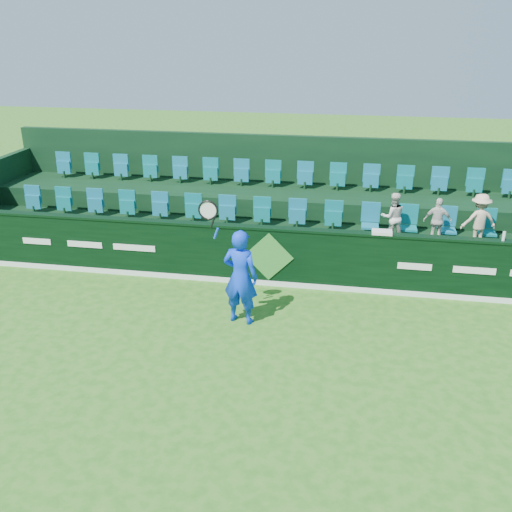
% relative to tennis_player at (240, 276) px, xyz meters
% --- Properties ---
extents(ground, '(60.00, 60.00, 0.00)m').
position_rel_tennis_player_xyz_m(ground, '(0.29, -2.19, -0.96)').
color(ground, '#226417').
rests_on(ground, ground).
extents(sponsor_hoarding, '(16.00, 0.25, 1.35)m').
position_rel_tennis_player_xyz_m(sponsor_hoarding, '(0.29, 1.80, -0.29)').
color(sponsor_hoarding, black).
rests_on(sponsor_hoarding, ground).
extents(stand_tier_front, '(16.00, 2.00, 0.80)m').
position_rel_tennis_player_xyz_m(stand_tier_front, '(0.29, 2.91, -0.56)').
color(stand_tier_front, black).
rests_on(stand_tier_front, ground).
extents(stand_tier_back, '(16.00, 1.80, 1.30)m').
position_rel_tennis_player_xyz_m(stand_tier_back, '(0.29, 4.81, -0.31)').
color(stand_tier_back, black).
rests_on(stand_tier_back, ground).
extents(stand_rear, '(16.00, 4.10, 2.60)m').
position_rel_tennis_player_xyz_m(stand_rear, '(0.29, 5.25, 0.26)').
color(stand_rear, black).
rests_on(stand_rear, ground).
extents(seat_row_front, '(13.50, 0.50, 0.60)m').
position_rel_tennis_player_xyz_m(seat_row_front, '(0.29, 3.31, 0.14)').
color(seat_row_front, '#146C87').
rests_on(seat_row_front, stand_tier_front).
extents(seat_row_back, '(13.50, 0.50, 0.60)m').
position_rel_tennis_player_xyz_m(seat_row_back, '(0.29, 5.11, 0.64)').
color(seat_row_back, '#146C87').
rests_on(seat_row_back, stand_tier_back).
extents(tennis_player, '(1.19, 0.57, 2.52)m').
position_rel_tennis_player_xyz_m(tennis_player, '(0.00, 0.00, 0.00)').
color(tennis_player, '#0D3AED').
rests_on(tennis_player, ground).
extents(spectator_left, '(0.63, 0.53, 1.13)m').
position_rel_tennis_player_xyz_m(spectator_left, '(2.94, 2.93, 0.41)').
color(spectator_left, silver).
rests_on(spectator_left, stand_tier_front).
extents(spectator_middle, '(0.64, 0.33, 1.05)m').
position_rel_tennis_player_xyz_m(spectator_middle, '(3.93, 2.93, 0.37)').
color(spectator_middle, silver).
rests_on(spectator_middle, stand_tier_front).
extents(spectator_right, '(0.85, 0.59, 1.20)m').
position_rel_tennis_player_xyz_m(spectator_right, '(4.80, 2.93, 0.44)').
color(spectator_right, beige).
rests_on(spectator_right, stand_tier_front).
extents(towel, '(0.42, 0.27, 0.06)m').
position_rel_tennis_player_xyz_m(towel, '(2.67, 1.81, 0.42)').
color(towel, silver).
rests_on(towel, sponsor_hoarding).
extents(drinks_bottle, '(0.06, 0.06, 0.19)m').
position_rel_tennis_player_xyz_m(drinks_bottle, '(5.08, 1.81, 0.49)').
color(drinks_bottle, silver).
rests_on(drinks_bottle, sponsor_hoarding).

